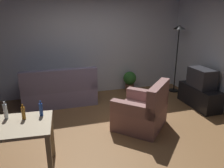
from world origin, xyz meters
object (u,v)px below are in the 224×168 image
at_px(couch, 60,92).
at_px(torchiere_lamp, 178,41).
at_px(desk, 4,133).
at_px(tv, 202,78).
at_px(bottle_amber, 23,113).
at_px(armchair, 143,112).
at_px(bottle_clear, 5,111).
at_px(tv_stand, 199,96).
at_px(potted_plant, 130,80).
at_px(bottle_blue, 41,109).

xyz_separation_m(couch, torchiere_lamp, (3.14, -0.02, 1.11)).
xyz_separation_m(torchiere_lamp, desk, (-3.99, -2.32, -0.76)).
xyz_separation_m(tv, bottle_amber, (-3.74, -1.12, 0.15)).
xyz_separation_m(torchiere_lamp, armchair, (-1.70, -1.62, -1.09)).
bearing_deg(torchiere_lamp, tv, -89.81).
bearing_deg(tv, couch, 70.61).
relative_size(couch, desk, 1.36).
height_order(torchiere_lamp, bottle_clear, torchiere_lamp).
distance_m(tv_stand, tv, 0.46).
xyz_separation_m(tv_stand, desk, (-3.99, -1.23, 0.41)).
bearing_deg(tv_stand, armchair, 107.34).
xyz_separation_m(tv_stand, bottle_amber, (-3.74, -1.12, 0.61)).
distance_m(tv, armchair, 1.82).
height_order(potted_plant, armchair, armchair).
bearing_deg(potted_plant, couch, -170.78).
bearing_deg(tv, bottle_blue, 107.03).
height_order(tv, potted_plant, tv).
bearing_deg(desk, potted_plant, 48.25).
xyz_separation_m(tv_stand, bottle_clear, (-3.97, -1.03, 0.63)).
height_order(tv_stand, desk, desk).
xyz_separation_m(tv_stand, bottle_blue, (-3.51, -1.08, 0.62)).
relative_size(desk, potted_plant, 2.20).
relative_size(tv_stand, torchiere_lamp, 0.61).
height_order(tv, bottle_amber, bottle_amber).
height_order(desk, bottle_amber, bottle_amber).
height_order(bottle_clear, bottle_blue, bottle_clear).
bearing_deg(armchair, tv, 151.85).
distance_m(potted_plant, bottle_blue, 3.43).
distance_m(tv_stand, bottle_amber, 3.95).
height_order(tv, desk, tv).
height_order(torchiere_lamp, potted_plant, torchiere_lamp).
xyz_separation_m(couch, bottle_amber, (-0.60, -2.23, 0.55)).
bearing_deg(desk, torchiere_lamp, 34.73).
distance_m(tv, potted_plant, 1.90).
bearing_deg(armchair, torchiere_lamp, 178.11).
height_order(potted_plant, bottle_amber, bottle_amber).
height_order(tv_stand, tv, tv).
distance_m(couch, bottle_clear, 2.36).
relative_size(tv, bottle_blue, 2.68).
bearing_deg(bottle_clear, torchiere_lamp, 28.01).
relative_size(torchiere_lamp, bottle_blue, 8.10).
bearing_deg(torchiere_lamp, potted_plant, 164.70).
xyz_separation_m(couch, armchair, (1.44, -1.63, 0.01)).
bearing_deg(desk, tv, 21.73).
xyz_separation_m(couch, desk, (-0.85, -2.34, 0.34)).
distance_m(tv, bottle_blue, 3.68).
xyz_separation_m(tv_stand, armchair, (-1.70, -0.53, 0.08)).
bearing_deg(armchair, bottle_blue, -28.69).
bearing_deg(bottle_blue, bottle_clear, 173.82).
height_order(desk, bottle_blue, bottle_blue).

